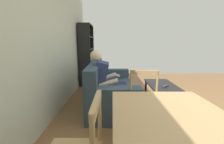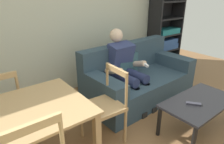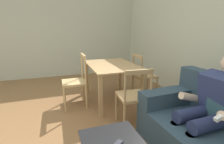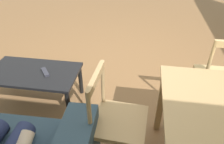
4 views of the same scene
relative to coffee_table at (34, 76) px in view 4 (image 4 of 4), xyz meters
The scene contains 5 objects.
ground_plane 1.21m from the coffee_table, 151.61° to the right, with size 8.55×8.55×0.00m, color brown.
coffee_table is the anchor object (origin of this frame).
tv_remote 0.16m from the coffee_table, behind, with size 0.05×0.17×0.02m, color #2D2D38.
dining_chair_facing_couch 1.19m from the coffee_table, 149.76° to the left, with size 0.45×0.45×0.91m.
dining_chair_by_doorway 1.99m from the coffee_table, behind, with size 0.42×0.42×0.98m.
Camera 4 is at (-0.16, 2.33, 1.78)m, focal length 34.04 mm.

